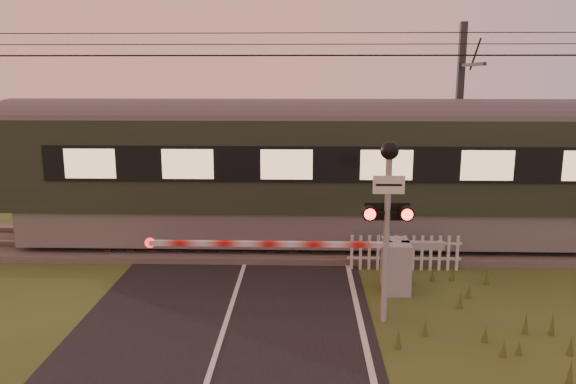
{
  "coord_description": "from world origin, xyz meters",
  "views": [
    {
      "loc": [
        1.59,
        -9.36,
        4.98
      ],
      "look_at": [
        1.21,
        3.2,
        2.35
      ],
      "focal_mm": 35.0,
      "sensor_mm": 36.0,
      "label": 1
    }
  ],
  "objects_px": {
    "boom_gate": "(383,263)",
    "catenary_mast": "(458,124)",
    "crossing_signal": "(388,200)",
    "picket_fence": "(404,253)"
  },
  "relations": [
    {
      "from": "boom_gate",
      "to": "crossing_signal",
      "type": "distance_m",
      "value": 2.56
    },
    {
      "from": "catenary_mast",
      "to": "picket_fence",
      "type": "bearing_deg",
      "value": -119.18
    },
    {
      "from": "boom_gate",
      "to": "catenary_mast",
      "type": "relative_size",
      "value": 1.06
    },
    {
      "from": "picket_fence",
      "to": "boom_gate",
      "type": "bearing_deg",
      "value": -117.86
    },
    {
      "from": "crossing_signal",
      "to": "catenary_mast",
      "type": "relative_size",
      "value": 0.56
    },
    {
      "from": "boom_gate",
      "to": "picket_fence",
      "type": "height_order",
      "value": "boom_gate"
    },
    {
      "from": "crossing_signal",
      "to": "boom_gate",
      "type": "bearing_deg",
      "value": 83.21
    },
    {
      "from": "boom_gate",
      "to": "picket_fence",
      "type": "xyz_separation_m",
      "value": [
        0.75,
        1.41,
        -0.2
      ]
    },
    {
      "from": "catenary_mast",
      "to": "crossing_signal",
      "type": "bearing_deg",
      "value": -114.16
    },
    {
      "from": "boom_gate",
      "to": "picket_fence",
      "type": "relative_size",
      "value": 2.37
    }
  ]
}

